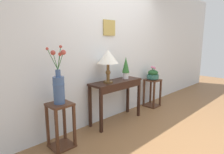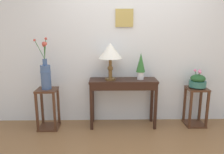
# 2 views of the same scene
# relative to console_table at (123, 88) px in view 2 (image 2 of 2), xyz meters

# --- Properties ---
(back_wall_with_art) EXTENTS (9.00, 0.13, 2.80)m
(back_wall_with_art) POSITION_rel_console_table_xyz_m (0.12, 0.29, 0.75)
(back_wall_with_art) COLOR silver
(back_wall_with_art) RESTS_ON ground
(console_table) EXTENTS (1.07, 0.36, 0.79)m
(console_table) POSITION_rel_console_table_xyz_m (0.00, 0.00, 0.00)
(console_table) COLOR black
(console_table) RESTS_ON ground
(table_lamp) EXTENTS (0.37, 0.37, 0.58)m
(table_lamp) POSITION_rel_console_table_xyz_m (-0.20, 0.02, 0.57)
(table_lamp) COLOR brown
(table_lamp) RESTS_ON console_table
(potted_plant_on_console) EXTENTS (0.14, 0.14, 0.42)m
(potted_plant_on_console) POSITION_rel_console_table_xyz_m (0.28, 0.03, 0.36)
(potted_plant_on_console) COLOR silver
(potted_plant_on_console) RESTS_ON console_table
(pedestal_stand_left) EXTENTS (0.31, 0.31, 0.66)m
(pedestal_stand_left) POSITION_rel_console_table_xyz_m (-1.20, -0.05, -0.33)
(pedestal_stand_left) COLOR #472819
(pedestal_stand_left) RESTS_ON ground
(flower_vase_tall_left) EXTENTS (0.23, 0.26, 0.80)m
(flower_vase_tall_left) POSITION_rel_console_table_xyz_m (-1.20, -0.06, 0.26)
(flower_vase_tall_left) COLOR #3D5684
(flower_vase_tall_left) RESTS_ON pedestal_stand_left
(pedestal_stand_right) EXTENTS (0.31, 0.31, 0.64)m
(pedestal_stand_right) POSITION_rel_console_table_xyz_m (1.20, 0.02, -0.33)
(pedestal_stand_right) COLOR #472819
(pedestal_stand_right) RESTS_ON ground
(planter_bowl_wide_right) EXTENTS (0.27, 0.27, 0.31)m
(planter_bowl_wide_right) POSITION_rel_console_table_xyz_m (1.20, 0.02, 0.10)
(planter_bowl_wide_right) COLOR #2D665B
(planter_bowl_wide_right) RESTS_ON pedestal_stand_right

